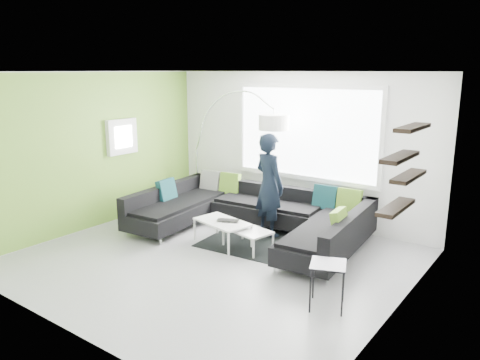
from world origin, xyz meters
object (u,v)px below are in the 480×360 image
object	(u,v)px
coffee_table	(235,235)
side_table	(327,285)
laptop	(227,222)
sectional_sofa	(248,217)
person	(269,185)
arc_lamp	(197,149)

from	to	relation	value
coffee_table	side_table	bearing A→B (deg)	-11.76
coffee_table	laptop	xyz separation A→B (m)	(-0.13, -0.04, 0.21)
sectional_sofa	person	xyz separation A→B (m)	(0.21, 0.33, 0.53)
sectional_sofa	person	distance (m)	0.66
sectional_sofa	side_table	bearing A→B (deg)	-38.53
laptop	coffee_table	bearing A→B (deg)	-6.97
side_table	laptop	xyz separation A→B (m)	(-2.24, 0.92, 0.13)
coffee_table	sectional_sofa	bearing A→B (deg)	111.54
side_table	arc_lamp	bearing A→B (deg)	150.52
sectional_sofa	side_table	size ratio (longest dim) A/B	7.04
arc_lamp	coffee_table	bearing A→B (deg)	-24.95
laptop	side_table	bearing A→B (deg)	-44.95
coffee_table	side_table	distance (m)	2.32
side_table	coffee_table	bearing A→B (deg)	155.77
coffee_table	person	size ratio (longest dim) A/B	0.68
sectional_sofa	laptop	xyz separation A→B (m)	(-0.05, -0.52, 0.05)
sectional_sofa	side_table	xyz separation A→B (m)	(2.19, -1.44, -0.08)
sectional_sofa	arc_lamp	bearing A→B (deg)	149.80
side_table	laptop	bearing A→B (deg)	157.77
side_table	laptop	world-z (taller)	side_table
sectional_sofa	arc_lamp	distance (m)	2.30
person	laptop	size ratio (longest dim) A/B	4.22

